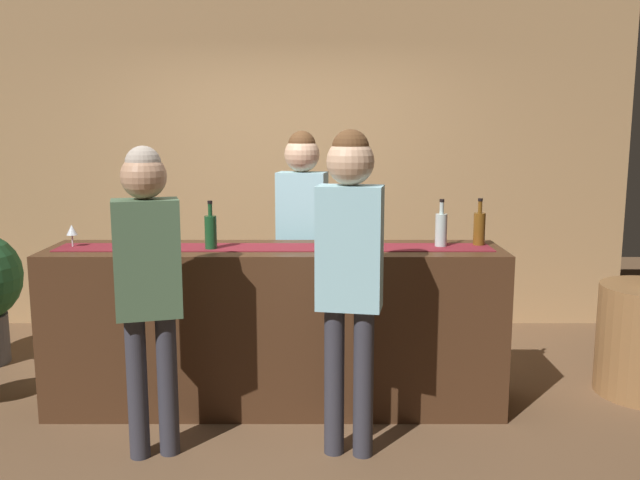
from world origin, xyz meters
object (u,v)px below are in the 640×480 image
Objects in this scene: wine_bottle_clear at (442,229)px; customer_sipping at (351,257)px; bartender at (304,225)px; wine_glass_near_customer at (134,232)px; wine_bottle_green at (212,231)px; customer_browsing at (149,269)px; wine_bottle_amber at (481,228)px; wine_glass_mid_counter at (73,231)px.

customer_sipping is at bearing -130.47° from wine_bottle_clear.
wine_glass_near_customer is at bearing 41.40° from bartender.
customer_browsing is at bearing -110.50° from wine_bottle_green.
wine_glass_mid_counter is at bearing -178.64° from wine_bottle_amber.
bartender is (1.43, 0.56, -0.05)m from wine_glass_mid_counter.
bartender is at bearing 21.49° from wine_glass_mid_counter.
wine_glass_mid_counter is 1.85m from customer_sipping.
customer_browsing is at bearing -69.16° from wine_glass_near_customer.
wine_glass_near_customer is 0.08× the size of customer_sipping.
wine_bottle_green reaches higher than wine_glass_near_customer.
wine_bottle_green is 1.69m from wine_bottle_amber.
wine_glass_near_customer is 1.20m from bartender.
bartender is (1.03, 0.61, -0.05)m from wine_glass_near_customer.
wine_bottle_green and wine_bottle_clear have the same top height.
wine_glass_near_customer is 1.00× the size of wine_glass_mid_counter.
wine_bottle_amber is at bearing 167.01° from bartender.
customer_sipping is (0.83, -0.62, -0.04)m from wine_bottle_green.
wine_glass_mid_counter is 0.08× the size of customer_sipping.
bartender reaches higher than wine_glass_mid_counter.
customer_browsing is (0.64, -0.71, -0.10)m from wine_glass_mid_counter.
wine_glass_near_customer is (-0.49, 0.02, -0.01)m from wine_bottle_green.
wine_bottle_green is 1.44m from wine_bottle_clear.
wine_bottle_clear is at bearing -169.49° from wine_bottle_amber.
wine_bottle_green is at bearing -2.94° from wine_glass_near_customer.
wine_glass_mid_counter is at bearing 32.28° from bartender.
customer_sipping reaches higher than wine_bottle_amber.
customer_browsing is at bearing 69.10° from bartender.
wine_bottle_clear is 0.93m from customer_sipping.
wine_bottle_clear is (1.43, 0.09, 0.00)m from wine_bottle_green.
wine_bottle_amber is 0.25m from wine_bottle_clear.
customer_sipping is at bearing -22.07° from wine_glass_mid_counter.
customer_sipping is at bearing -138.56° from wine_bottle_amber.
wine_bottle_clear is 1.92m from wine_glass_near_customer.
wine_glass_mid_counter is at bearing 116.82° from customer_browsing.
wine_bottle_amber is at bearing 51.82° from customer_sipping.
bartender is 1.29m from customer_sipping.
wine_bottle_green is 1.04m from customer_sipping.
wine_bottle_amber is 1.24m from bartender.
wine_glass_mid_counter is (-2.56, -0.06, -0.01)m from wine_bottle_amber.
wine_bottle_amber reaches higher than wine_glass_mid_counter.
bartender reaches higher than wine_glass_near_customer.
wine_glass_mid_counter is 1.54m from bartender.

